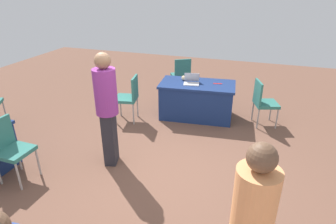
% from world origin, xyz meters
% --- Properties ---
extents(ground_plane, '(14.40, 14.40, 0.00)m').
position_xyz_m(ground_plane, '(0.00, 0.00, 0.00)').
color(ground_plane, brown).
extents(table_foreground, '(1.64, 0.97, 0.76)m').
position_xyz_m(table_foreground, '(-0.07, -2.06, 0.38)').
color(table_foreground, navy).
rests_on(table_foreground, ground).
extents(chair_near_front, '(0.52, 0.52, 0.97)m').
position_xyz_m(chair_near_front, '(1.22, -1.43, 0.56)').
color(chair_near_front, '#9E9993').
rests_on(chair_near_front, ground).
extents(chair_aisle, '(0.60, 0.60, 0.96)m').
position_xyz_m(chair_aisle, '(0.62, -3.27, 0.55)').
color(chair_aisle, '#9E9993').
rests_on(chair_aisle, ground).
extents(chair_by_pillar, '(0.45, 0.45, 0.97)m').
position_xyz_m(chair_by_pillar, '(2.00, 0.92, 0.56)').
color(chair_by_pillar, '#9E9993').
rests_on(chair_by_pillar, ground).
extents(chair_back_row, '(0.56, 0.56, 0.94)m').
position_xyz_m(chair_back_row, '(-1.42, -2.11, 0.54)').
color(chair_back_row, '#9E9993').
rests_on(chair_back_row, ground).
extents(person_attendee_browsing, '(0.42, 0.42, 1.83)m').
position_xyz_m(person_attendee_browsing, '(0.85, 0.08, 1.03)').
color(person_attendee_browsing, '#26262D').
rests_on(person_attendee_browsing, ground).
extents(laptop_silver, '(0.36, 0.34, 0.21)m').
position_xyz_m(laptop_silver, '(0.05, -2.01, 0.80)').
color(laptop_silver, silver).
rests_on(laptop_silver, table_foreground).
extents(yarn_ball, '(0.10, 0.10, 0.10)m').
position_xyz_m(yarn_ball, '(0.26, -2.18, 0.81)').
color(yarn_ball, beige).
rests_on(yarn_ball, table_foreground).
extents(scissors_red, '(0.18, 0.07, 0.01)m').
position_xyz_m(scissors_red, '(-0.48, -2.17, 0.77)').
color(scissors_red, red).
rests_on(scissors_red, table_foreground).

